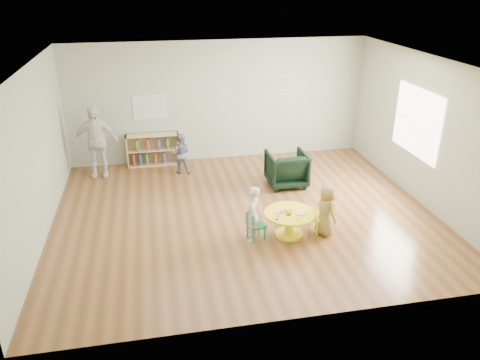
{
  "coord_description": "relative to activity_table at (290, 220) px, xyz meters",
  "views": [
    {
      "loc": [
        -1.58,
        -7.64,
        4.15
      ],
      "look_at": [
        -0.14,
        -0.3,
        0.83
      ],
      "focal_mm": 35.0,
      "sensor_mm": 36.0,
      "label": 1
    }
  ],
  "objects": [
    {
      "name": "kid_chair_right",
      "position": [
        0.6,
        0.07,
        -0.02
      ],
      "size": [
        0.35,
        0.35,
        0.54
      ],
      "rotation": [
        0.0,
        0.0,
        1.83
      ],
      "color": "#FEF315",
      "rests_on": "ground"
    },
    {
      "name": "toddler",
      "position": [
        -1.6,
        3.15,
        0.16
      ],
      "size": [
        0.52,
        0.44,
        0.92
      ],
      "primitive_type": "imported",
      "rotation": [
        0.0,
        0.0,
        2.91
      ],
      "color": "#17183B",
      "rests_on": "ground"
    },
    {
      "name": "armchair",
      "position": [
        0.54,
        2.04,
        0.07
      ],
      "size": [
        0.8,
        0.82,
        0.74
      ],
      "primitive_type": "imported",
      "rotation": [
        0.0,
        0.0,
        3.15
      ],
      "color": "black",
      "rests_on": "ground"
    },
    {
      "name": "bookshelf",
      "position": [
        -2.21,
        3.78,
        0.06
      ],
      "size": [
        1.2,
        0.3,
        0.75
      ],
      "color": "tan",
      "rests_on": "ground"
    },
    {
      "name": "room",
      "position": [
        -0.59,
        0.92,
        1.59
      ],
      "size": [
        7.1,
        7.0,
        2.8
      ],
      "color": "brown",
      "rests_on": "ground"
    },
    {
      "name": "alphabet_poster",
      "position": [
        -2.2,
        3.9,
        1.05
      ],
      "size": [
        0.74,
        0.01,
        0.54
      ],
      "color": "white",
      "rests_on": "ground"
    },
    {
      "name": "activity_table",
      "position": [
        0.0,
        0.0,
        0.0
      ],
      "size": [
        0.87,
        0.87,
        0.48
      ],
      "rotation": [
        0.0,
        0.0,
        0.14
      ],
      "color": "#FEF315",
      "rests_on": "ground"
    },
    {
      "name": "child_left",
      "position": [
        -0.66,
        -0.03,
        0.19
      ],
      "size": [
        0.35,
        0.42,
        0.98
      ],
      "primitive_type": "imported",
      "rotation": [
        0.0,
        0.0,
        -1.96
      ],
      "color": "silver",
      "rests_on": "ground"
    },
    {
      "name": "kid_chair_left",
      "position": [
        -0.62,
        -0.01,
        -0.03
      ],
      "size": [
        0.33,
        0.33,
        0.51
      ],
      "rotation": [
        0.0,
        0.0,
        -1.33
      ],
      "color": "#188761",
      "rests_on": "ground"
    },
    {
      "name": "adult_caretaker",
      "position": [
        -3.41,
        3.31,
        0.5
      ],
      "size": [
        0.95,
        0.42,
        1.61
      ],
      "primitive_type": "imported",
      "rotation": [
        0.0,
        0.0,
        -0.03
      ],
      "color": "silver",
      "rests_on": "ground"
    },
    {
      "name": "child_right",
      "position": [
        0.61,
        -0.07,
        0.15
      ],
      "size": [
        0.4,
        0.51,
        0.91
      ],
      "primitive_type": "imported",
      "rotation": [
        0.0,
        0.0,
        1.85
      ],
      "color": "yellow",
      "rests_on": "ground"
    }
  ]
}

